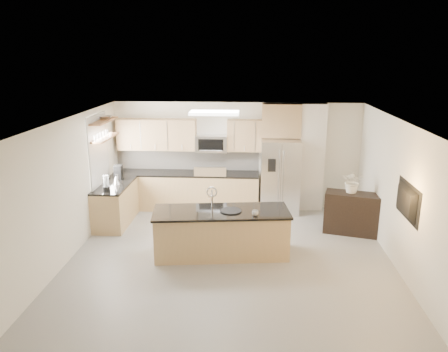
# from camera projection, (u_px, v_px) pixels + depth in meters

# --- Properties ---
(floor) EXTENTS (6.50, 6.50, 0.00)m
(floor) POSITION_uv_depth(u_px,v_px,m) (229.00, 264.00, 8.01)
(floor) COLOR gray
(floor) RESTS_ON ground
(ceiling) EXTENTS (6.00, 6.50, 0.02)m
(ceiling) POSITION_uv_depth(u_px,v_px,m) (230.00, 123.00, 7.31)
(ceiling) COLOR white
(ceiling) RESTS_ON wall_back
(wall_back) EXTENTS (6.00, 0.02, 2.60)m
(wall_back) POSITION_uv_depth(u_px,v_px,m) (237.00, 155.00, 10.78)
(wall_back) COLOR silver
(wall_back) RESTS_ON floor
(wall_front) EXTENTS (6.00, 0.02, 2.60)m
(wall_front) POSITION_uv_depth(u_px,v_px,m) (213.00, 296.00, 4.54)
(wall_front) COLOR silver
(wall_front) RESTS_ON floor
(wall_left) EXTENTS (0.02, 6.50, 2.60)m
(wall_left) POSITION_uv_depth(u_px,v_px,m) (63.00, 193.00, 7.85)
(wall_left) COLOR silver
(wall_left) RESTS_ON floor
(wall_right) EXTENTS (0.02, 6.50, 2.60)m
(wall_right) POSITION_uv_depth(u_px,v_px,m) (404.00, 200.00, 7.47)
(wall_right) COLOR silver
(wall_right) RESTS_ON floor
(back_counter) EXTENTS (3.55, 0.66, 1.44)m
(back_counter) POSITION_uv_depth(u_px,v_px,m) (186.00, 190.00, 10.78)
(back_counter) COLOR tan
(back_counter) RESTS_ON floor
(left_counter) EXTENTS (0.66, 1.50, 0.92)m
(left_counter) POSITION_uv_depth(u_px,v_px,m) (115.00, 204.00, 9.83)
(left_counter) COLOR tan
(left_counter) RESTS_ON floor
(range) EXTENTS (0.76, 0.64, 1.14)m
(range) POSITION_uv_depth(u_px,v_px,m) (211.00, 191.00, 10.73)
(range) COLOR black
(range) RESTS_ON floor
(upper_cabinets) EXTENTS (3.50, 0.33, 0.75)m
(upper_cabinets) POSITION_uv_depth(u_px,v_px,m) (183.00, 135.00, 10.56)
(upper_cabinets) COLOR tan
(upper_cabinets) RESTS_ON wall_back
(microwave) EXTENTS (0.76, 0.40, 0.40)m
(microwave) POSITION_uv_depth(u_px,v_px,m) (212.00, 143.00, 10.53)
(microwave) COLOR silver
(microwave) RESTS_ON upper_cabinets
(refrigerator) EXTENTS (0.92, 0.78, 1.78)m
(refrigerator) POSITION_uv_depth(u_px,v_px,m) (280.00, 176.00, 10.47)
(refrigerator) COLOR silver
(refrigerator) RESTS_ON floor
(partition_column) EXTENTS (0.60, 0.30, 2.60)m
(partition_column) POSITION_uv_depth(u_px,v_px,m) (312.00, 158.00, 10.53)
(partition_column) COLOR white
(partition_column) RESTS_ON floor
(window) EXTENTS (0.04, 1.15, 1.65)m
(window) POSITION_uv_depth(u_px,v_px,m) (98.00, 152.00, 9.53)
(window) COLOR white
(window) RESTS_ON wall_left
(shelf_lower) EXTENTS (0.30, 1.20, 0.04)m
(shelf_lower) POSITION_uv_depth(u_px,v_px,m) (104.00, 138.00, 9.54)
(shelf_lower) COLOR brown
(shelf_lower) RESTS_ON wall_left
(shelf_upper) EXTENTS (0.30, 1.20, 0.04)m
(shelf_upper) POSITION_uv_depth(u_px,v_px,m) (103.00, 121.00, 9.44)
(shelf_upper) COLOR brown
(shelf_upper) RESTS_ON wall_left
(ceiling_fixture) EXTENTS (1.00, 0.50, 0.06)m
(ceiling_fixture) POSITION_uv_depth(u_px,v_px,m) (214.00, 113.00, 8.88)
(ceiling_fixture) COLOR white
(ceiling_fixture) RESTS_ON ceiling
(island) EXTENTS (2.64, 1.22, 1.31)m
(island) POSITION_uv_depth(u_px,v_px,m) (221.00, 232.00, 8.30)
(island) COLOR tan
(island) RESTS_ON floor
(credenza) EXTENTS (1.20, 0.74, 0.89)m
(credenza) POSITION_uv_depth(u_px,v_px,m) (351.00, 213.00, 9.29)
(credenza) COLOR black
(credenza) RESTS_ON floor
(cup) EXTENTS (0.12, 0.12, 0.09)m
(cup) POSITION_uv_depth(u_px,v_px,m) (255.00, 213.00, 7.94)
(cup) COLOR silver
(cup) RESTS_ON island
(platter) EXTENTS (0.50, 0.50, 0.02)m
(platter) POSITION_uv_depth(u_px,v_px,m) (231.00, 211.00, 8.15)
(platter) COLOR black
(platter) RESTS_ON island
(blender) EXTENTS (0.15, 0.15, 0.34)m
(blender) POSITION_uv_depth(u_px,v_px,m) (106.00, 184.00, 9.19)
(blender) COLOR black
(blender) RESTS_ON left_counter
(kettle) EXTENTS (0.18, 0.18, 0.22)m
(kettle) POSITION_uv_depth(u_px,v_px,m) (116.00, 180.00, 9.69)
(kettle) COLOR silver
(kettle) RESTS_ON left_counter
(coffee_maker) EXTENTS (0.18, 0.22, 0.32)m
(coffee_maker) POSITION_uv_depth(u_px,v_px,m) (118.00, 173.00, 10.06)
(coffee_maker) COLOR black
(coffee_maker) RESTS_ON left_counter
(bowl) EXTENTS (0.43, 0.43, 0.09)m
(bowl) POSITION_uv_depth(u_px,v_px,m) (106.00, 117.00, 9.60)
(bowl) COLOR silver
(bowl) RESTS_ON shelf_upper
(flower_vase) EXTENTS (0.79, 0.73, 0.74)m
(flower_vase) POSITION_uv_depth(u_px,v_px,m) (354.00, 176.00, 9.12)
(flower_vase) COLOR white
(flower_vase) RESTS_ON credenza
(television) EXTENTS (0.14, 1.08, 0.62)m
(television) POSITION_uv_depth(u_px,v_px,m) (403.00, 201.00, 7.27)
(television) COLOR black
(television) RESTS_ON wall_right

